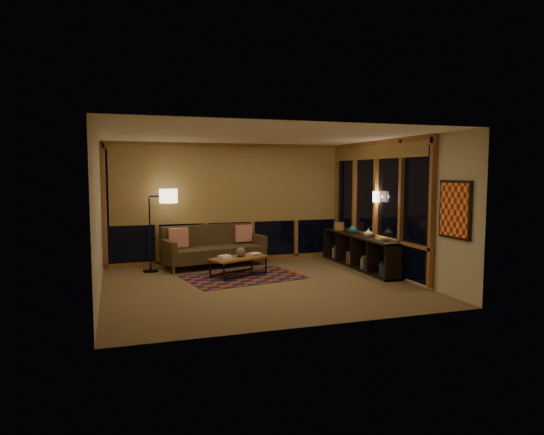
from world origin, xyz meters
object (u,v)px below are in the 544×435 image
object	(u,v)px
sofa	(214,247)
floor_lamp	(150,231)
coffee_table	(239,267)
bookshelf	(359,251)

from	to	relation	value
sofa	floor_lamp	xyz separation A→B (m)	(-1.36, -0.13, 0.42)
coffee_table	sofa	bearing A→B (deg)	79.13
coffee_table	floor_lamp	world-z (taller)	floor_lamp
floor_lamp	bookshelf	size ratio (longest dim) A/B	0.60
sofa	coffee_table	bearing A→B (deg)	-87.63
sofa	floor_lamp	distance (m)	1.43
coffee_table	bookshelf	distance (m)	2.68
sofa	coffee_table	size ratio (longest dim) A/B	1.88
sofa	bookshelf	world-z (taller)	sofa
coffee_table	bookshelf	world-z (taller)	bookshelf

